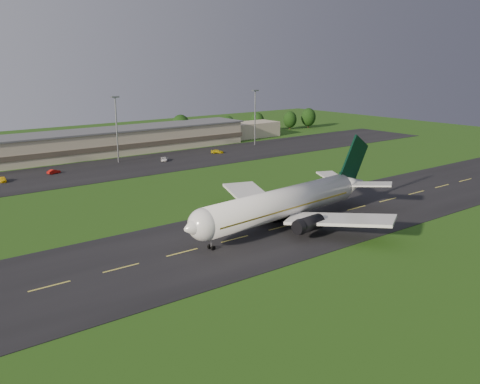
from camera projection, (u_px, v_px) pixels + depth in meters
ground at (281, 228)px, 101.67m from camera, size 360.00×360.00×0.00m
taxiway at (281, 228)px, 101.66m from camera, size 220.00×30.00×0.10m
apron at (115, 168)px, 156.61m from camera, size 260.00×30.00×0.10m
airliner at (284, 203)px, 101.16m from camera, size 51.25×41.97×15.57m
terminal at (100, 143)px, 177.95m from camera, size 145.00×16.00×8.40m
light_mast_centre at (116, 121)px, 162.64m from camera, size 2.40×1.20×20.35m
light_mast_east at (255, 111)px, 195.58m from camera, size 2.40×1.20×20.35m
tree_line at (145, 132)px, 198.48m from camera, size 194.18×9.40×10.33m
service_vehicle_a at (3, 179)px, 139.00m from camera, size 2.24×4.20×1.36m
service_vehicle_b at (54, 172)px, 148.90m from camera, size 3.92×2.23×1.22m
service_vehicle_c at (164, 159)px, 167.54m from camera, size 3.90×4.64×1.18m
service_vehicle_d at (217, 151)px, 181.03m from camera, size 4.67×3.58×1.26m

